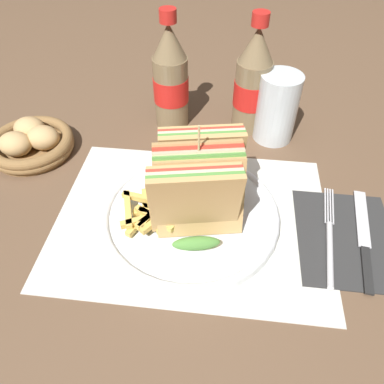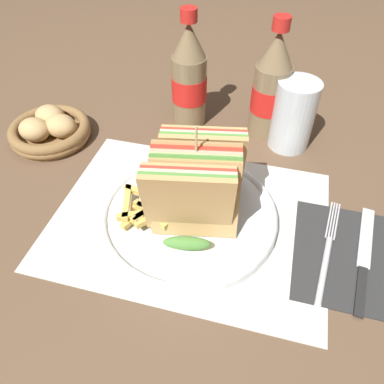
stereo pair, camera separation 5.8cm
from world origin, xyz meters
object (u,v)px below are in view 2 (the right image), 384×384
object	(u,v)px
coke_bottle_far	(271,88)
fork	(326,258)
coke_bottle_near	(189,79)
glass_near	(292,119)
plate_main	(189,214)
bread_basket	(50,130)
knife	(364,258)
club_sandwich	(196,184)

from	to	relation	value
coke_bottle_far	fork	bearing A→B (deg)	-67.21
coke_bottle_near	glass_near	xyz separation A→B (m)	(0.20, -0.03, -0.04)
plate_main	glass_near	bearing A→B (deg)	59.92
glass_near	bread_basket	bearing A→B (deg)	-167.47
coke_bottle_near	knife	bearing A→B (deg)	-39.60
club_sandwich	plate_main	bearing A→B (deg)	-176.99
glass_near	plate_main	bearing A→B (deg)	-120.08
club_sandwich	knife	size ratio (longest dim) A/B	0.92
fork	bread_basket	world-z (taller)	bread_basket
club_sandwich	bread_basket	xyz separation A→B (m)	(-0.33, 0.13, -0.06)
coke_bottle_near	coke_bottle_far	world-z (taller)	same
plate_main	coke_bottle_far	distance (m)	0.29
knife	glass_near	xyz separation A→B (m)	(-0.13, 0.25, 0.05)
club_sandwich	glass_near	world-z (taller)	club_sandwich
fork	coke_bottle_far	xyz separation A→B (m)	(-0.12, 0.29, 0.09)
coke_bottle_near	club_sandwich	bearing A→B (deg)	-72.94
plate_main	coke_bottle_near	xyz separation A→B (m)	(-0.07, 0.26, 0.09)
coke_bottle_far	glass_near	world-z (taller)	coke_bottle_far
coke_bottle_near	bread_basket	size ratio (longest dim) A/B	1.45
coke_bottle_near	plate_main	bearing A→B (deg)	-75.20
fork	knife	bearing A→B (deg)	24.24
knife	coke_bottle_far	size ratio (longest dim) A/B	0.87
plate_main	coke_bottle_far	size ratio (longest dim) A/B	1.23
coke_bottle_far	club_sandwich	bearing A→B (deg)	-106.03
knife	bread_basket	bearing A→B (deg)	172.96
fork	glass_near	xyz separation A→B (m)	(-0.07, 0.26, 0.05)
fork	coke_bottle_far	bearing A→B (deg)	120.03
fork	coke_bottle_far	world-z (taller)	coke_bottle_far
club_sandwich	coke_bottle_far	xyz separation A→B (m)	(0.08, 0.26, 0.02)
plate_main	coke_bottle_near	distance (m)	0.28
coke_bottle_far	bread_basket	bearing A→B (deg)	-162.06
coke_bottle_far	knife	bearing A→B (deg)	-57.58
coke_bottle_near	glass_near	distance (m)	0.21
fork	club_sandwich	bearing A→B (deg)	178.53
knife	coke_bottle_near	bearing A→B (deg)	147.64
club_sandwich	coke_bottle_near	world-z (taller)	coke_bottle_near
knife	coke_bottle_near	distance (m)	0.44
glass_near	bread_basket	xyz separation A→B (m)	(-0.45, -0.10, -0.04)
coke_bottle_near	coke_bottle_far	xyz separation A→B (m)	(0.16, 0.00, 0.00)
glass_near	bread_basket	size ratio (longest dim) A/B	0.85
bread_basket	knife	bearing A→B (deg)	-14.28
fork	coke_bottle_far	size ratio (longest dim) A/B	0.85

